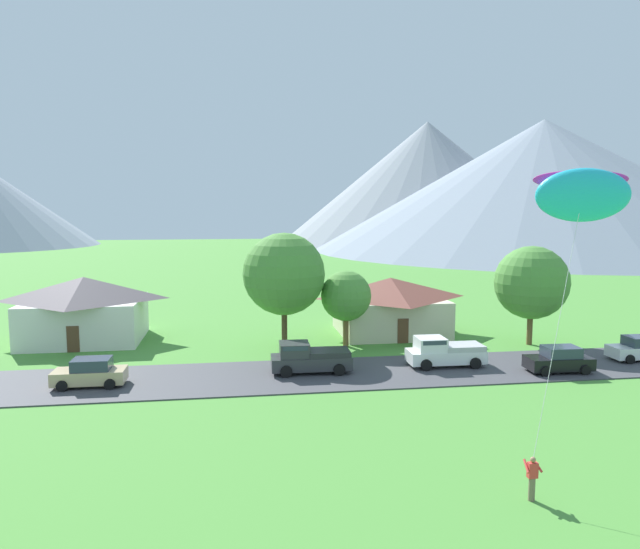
# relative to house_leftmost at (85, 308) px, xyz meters

# --- Properties ---
(road_strip) EXTENTS (160.00, 7.52, 0.08)m
(road_strip) POSITION_rel_house_leftmost_xyz_m (17.75, -12.40, -2.68)
(road_strip) COLOR #424247
(road_strip) RESTS_ON ground
(mountain_far_west_ridge) EXTENTS (116.46, 116.46, 33.19)m
(mountain_far_west_ridge) POSITION_rel_house_leftmost_xyz_m (90.39, 91.47, 13.87)
(mountain_far_west_ridge) COLOR gray
(mountain_far_west_ridge) RESTS_ON ground
(mountain_far_east_ridge) EXTENTS (91.65, 91.65, 37.65)m
(mountain_far_east_ridge) POSITION_rel_house_leftmost_xyz_m (72.44, 129.21, 16.10)
(mountain_far_east_ridge) COLOR #8E939E
(mountain_far_east_ridge) RESTS_ON ground
(house_leftmost) EXTENTS (9.61, 8.13, 5.26)m
(house_leftmost) POSITION_rel_house_leftmost_xyz_m (0.00, 0.00, 0.00)
(house_leftmost) COLOR silver
(house_leftmost) RESTS_ON ground
(house_left_center) EXTENTS (9.41, 8.40, 4.83)m
(house_left_center) POSITION_rel_house_leftmost_xyz_m (25.29, -0.67, -0.22)
(house_left_center) COLOR beige
(house_left_center) RESTS_ON ground
(tree_near_left) EXTENTS (5.75, 5.75, 7.83)m
(tree_near_left) POSITION_rel_house_leftmost_xyz_m (35.09, -6.45, 2.23)
(tree_near_left) COLOR brown
(tree_near_left) RESTS_ON ground
(tree_left_of_center) EXTENTS (3.92, 3.92, 5.96)m
(tree_left_of_center) POSITION_rel_house_leftmost_xyz_m (20.58, -4.87, 1.25)
(tree_left_of_center) COLOR brown
(tree_left_of_center) RESTS_ON ground
(tree_center) EXTENTS (6.25, 6.25, 8.92)m
(tree_center) POSITION_rel_house_leftmost_xyz_m (15.76, -5.00, 3.06)
(tree_center) COLOR #4C3823
(tree_center) RESTS_ON ground
(parked_car_black_west_end) EXTENTS (4.26, 2.20, 1.68)m
(parked_car_black_west_end) POSITION_rel_house_leftmost_xyz_m (32.99, -14.24, -1.86)
(parked_car_black_west_end) COLOR black
(parked_car_black_west_end) RESTS_ON road_strip
(parked_car_white_mid_east) EXTENTS (4.23, 2.14, 1.68)m
(parked_car_white_mid_east) POSITION_rel_house_leftmost_xyz_m (40.32, -12.26, -1.86)
(parked_car_white_mid_east) COLOR white
(parked_car_white_mid_east) RESTS_ON road_strip
(parked_car_tan_east_end) EXTENTS (4.22, 2.12, 1.68)m
(parked_car_tan_east_end) POSITION_rel_house_leftmost_xyz_m (3.33, -12.89, -1.86)
(parked_car_tan_east_end) COLOR tan
(parked_car_tan_east_end) RESTS_ON road_strip
(pickup_truck_charcoal_west_side) EXTENTS (5.25, 2.42, 1.99)m
(pickup_truck_charcoal_west_side) POSITION_rel_house_leftmost_xyz_m (16.75, -11.94, -1.66)
(pickup_truck_charcoal_west_side) COLOR #333338
(pickup_truck_charcoal_west_side) RESTS_ON road_strip
(pickup_truck_white_east_side) EXTENTS (5.23, 2.37, 1.99)m
(pickup_truck_white_east_side) POSITION_rel_house_leftmost_xyz_m (26.02, -11.73, -1.66)
(pickup_truck_white_east_side) COLOR white
(pickup_truck_white_east_side) RESTS_ON road_strip
(kite_flyer_with_kite) EXTENTS (5.99, 5.02, 12.50)m
(kite_flyer_with_kite) POSITION_rel_house_leftmost_xyz_m (26.33, -26.26, 8.51)
(kite_flyer_with_kite) COLOR #70604C
(kite_flyer_with_kite) RESTS_ON ground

